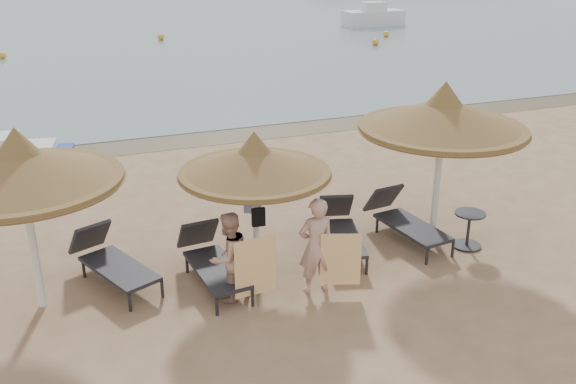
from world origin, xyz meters
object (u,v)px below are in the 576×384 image
lounger_near_left (211,259)px  side_table (468,231)px  lounger_far_right (404,219)px  person_right (316,238)px  person_left (229,250)px  pedal_boat (25,159)px  palapa_center (255,162)px  lounger_near_right (340,229)px  palapa_left (20,167)px  palapa_right (443,115)px  lounger_far_left (110,259)px

lounger_near_left → side_table: 5.09m
lounger_far_right → person_right: 2.86m
lounger_near_left → lounger_far_right: bearing=-1.2°
person_left → pedal_boat: bearing=-94.3°
palapa_center → lounger_near_right: (1.82, 0.30, -1.71)m
palapa_left → palapa_center: size_ratio=1.16×
lounger_near_right → lounger_far_right: bearing=13.5°
palapa_left → person_left: size_ratio=1.71×
side_table → pedal_boat: size_ratio=0.30×
palapa_right → lounger_far_left: bearing=175.2°
lounger_far_right → pedal_boat: (-7.18, 6.73, -0.04)m
palapa_left → palapa_center: 3.73m
palapa_right → lounger_near_right: bearing=172.4°
palapa_left → palapa_center: bearing=-1.6°
person_right → palapa_left: bearing=-13.5°
lounger_near_left → pedal_boat: bearing=108.4°
palapa_left → person_right: (4.44, -1.15, -1.46)m
palapa_left → person_left: bearing=-16.2°
lounger_far_left → person_left: person_left is taller
lounger_near_right → palapa_left: bearing=-162.7°
lounger_far_left → pedal_boat: pedal_boat is taller
palapa_center → person_right: 1.70m
lounger_near_left → side_table: bearing=-11.0°
lounger_far_right → side_table: size_ratio=3.00×
palapa_center → person_right: bearing=-55.3°
lounger_near_right → lounger_far_right: 1.39m
palapa_left → lounger_near_right: palapa_left is taller
lounger_near_left → person_left: person_left is taller
palapa_center → pedal_boat: 8.22m
palapa_right → lounger_far_right: bearing=159.1°
lounger_far_left → side_table: lounger_far_left is taller
person_left → person_right: (1.45, -0.28, 0.10)m
lounger_far_right → lounger_near_left: bearing=176.5°
palapa_center → person_left: 1.60m
lounger_far_left → lounger_near_left: (1.67, -0.62, 0.00)m
lounger_near_right → pedal_boat: 8.84m
lounger_far_left → palapa_center: bearing=-36.2°
lounger_near_left → pedal_boat: size_ratio=0.89×
lounger_near_left → lounger_near_right: 2.70m
side_table → lounger_far_left: bearing=170.6°
palapa_center → pedal_boat: (-3.97, 6.99, -1.74)m
lounger_near_right → lounger_far_left: bearing=-168.2°
person_right → pedal_boat: bearing=-58.6°
lounger_far_left → lounger_near_left: size_ratio=1.01×
palapa_right → lounger_near_left: palapa_right is taller
palapa_right → lounger_near_right: 2.92m
lounger_near_right → palapa_right: bearing=7.7°
lounger_near_right → side_table: bearing=-4.2°
lounger_far_right → pedal_boat: pedal_boat is taller
palapa_right → lounger_far_right: (-0.57, 0.22, -2.15)m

